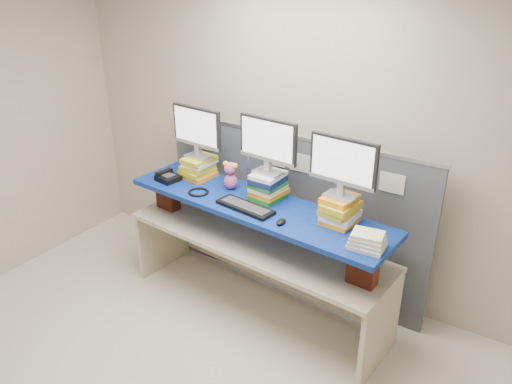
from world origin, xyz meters
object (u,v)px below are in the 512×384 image
Objects in this scene: desk at (256,253)px; monitor_right at (343,164)px; blue_board at (256,205)px; monitor_left at (197,129)px; monitor_center at (268,143)px; keyboard at (245,207)px; desk_phone at (168,177)px.

monitor_right is (0.71, 0.06, 0.95)m from desk.
blue_board is 4.46× the size of monitor_left.
monitor_center is at bearing 76.41° from blue_board.
blue_board is 0.14m from keyboard.
monitor_center is 1.00× the size of monitor_right.
desk is at bearing -103.59° from monitor_center.
blue_board is 4.56× the size of keyboard.
monitor_center reaches higher than blue_board.
blue_board is (-0.00, 0.00, 0.46)m from desk.
monitor_center is (0.77, -0.07, 0.04)m from monitor_left.
blue_board is 4.46× the size of monitor_center.
monitor_right reaches higher than blue_board.
monitor_center is at bearing 180.00° from monitor_right.
desk_phone is (-0.91, 0.10, 0.02)m from keyboard.
keyboard is (-0.06, -0.25, -0.48)m from monitor_center.
keyboard reaches higher than blue_board.
desk is 1.06m from desk_phone.
blue_board is at bearing 102.07° from desk.
monitor_left is 0.51m from desk_phone.
keyboard is at bearing 3.38° from desk_phone.
keyboard is at bearing -18.76° from monitor_left.
monitor_left is 1.00× the size of monitor_center.
desk is at bearing -170.36° from monitor_right.
monitor_center is 1.08m from desk_phone.
monitor_center is 1.02× the size of keyboard.
monitor_center is at bearing 76.41° from desk.
monitor_center reaches higher than keyboard.
desk_phone is (-0.93, -0.03, 0.05)m from blue_board.
monitor_right reaches higher than monitor_left.
desk is 1.20m from monitor_left.
monitor_left is 0.78m from monitor_center.
desk is 0.98m from monitor_center.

